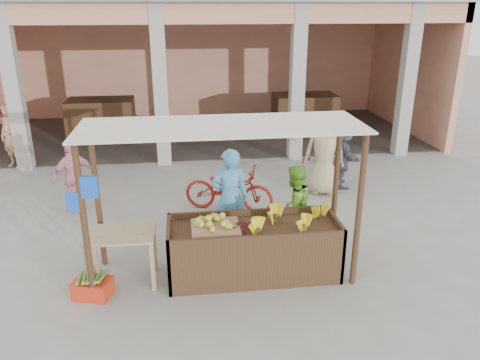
{
  "coord_description": "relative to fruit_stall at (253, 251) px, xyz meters",
  "views": [
    {
      "loc": [
        -0.5,
        -6.26,
        3.97
      ],
      "look_at": [
        0.44,
        1.2,
        1.12
      ],
      "focal_mm": 35.0,
      "sensor_mm": 36.0,
      "label": 1
    }
  ],
  "objects": [
    {
      "name": "shopper_e",
      "position": [
        -5.32,
        5.8,
        0.46
      ],
      "size": [
        0.8,
        0.75,
        1.72
      ],
      "primitive_type": "imported",
      "rotation": [
        0.0,
        0.0,
        -0.58
      ],
      "color": "tan",
      "rests_on": "ground"
    },
    {
      "name": "vendor_green",
      "position": [
        0.8,
        0.77,
        0.38
      ],
      "size": [
        0.87,
        0.76,
        1.57
      ],
      "primitive_type": "imported",
      "rotation": [
        0.0,
        0.0,
        3.67
      ],
      "color": "#6DBB2F",
      "rests_on": "ground"
    },
    {
      "name": "ground",
      "position": [
        -0.5,
        0.0,
        -0.4
      ],
      "size": [
        60.0,
        60.0,
        0.0
      ],
      "primitive_type": "plane",
      "color": "gray",
      "rests_on": "ground"
    },
    {
      "name": "banana_heap",
      "position": [
        0.51,
        -0.03,
        0.51
      ],
      "size": [
        1.19,
        0.65,
        0.22
      ],
      "primitive_type": null,
      "color": "yellow",
      "rests_on": "fruit_stall"
    },
    {
      "name": "motorcycle",
      "position": [
        -0.13,
        2.42,
        0.1
      ],
      "size": [
        1.29,
        2.03,
        1.0
      ],
      "primitive_type": "imported",
      "rotation": [
        0.0,
        0.0,
        1.21
      ],
      "color": "maroon",
      "rests_on": "ground"
    },
    {
      "name": "stall_awning",
      "position": [
        -0.51,
        0.06,
        1.58
      ],
      "size": [
        4.09,
        1.35,
        2.39
      ],
      "color": "#4E311F",
      "rests_on": "ground"
    },
    {
      "name": "plantain_bundle",
      "position": [
        -2.39,
        -0.31,
        -0.09
      ],
      "size": [
        0.42,
        0.29,
        0.08
      ],
      "primitive_type": null,
      "color": "#548B32",
      "rests_on": "red_crate"
    },
    {
      "name": "shopper_c",
      "position": [
        2.03,
        3.11,
        0.61
      ],
      "size": [
        1.1,
        0.85,
        2.01
      ],
      "primitive_type": "imported",
      "rotation": [
        0.0,
        0.0,
        2.89
      ],
      "color": "tan",
      "rests_on": "ground"
    },
    {
      "name": "side_table",
      "position": [
        -1.97,
        0.04,
        0.28
      ],
      "size": [
        1.03,
        0.71,
        0.82
      ],
      "rotation": [
        0.0,
        0.0,
        -0.03
      ],
      "color": "tan",
      "rests_on": "ground"
    },
    {
      "name": "shopper_b",
      "position": [
        -3.19,
        2.82,
        0.38
      ],
      "size": [
        1.04,
        0.88,
        1.57
      ],
      "primitive_type": "imported",
      "rotation": [
        0.0,
        0.0,
        3.66
      ],
      "color": "pink",
      "rests_on": "ground"
    },
    {
      "name": "papaya_pile",
      "position": [
        -1.97,
        0.04,
        0.53
      ],
      "size": [
        0.76,
        0.44,
        0.22
      ],
      "primitive_type": null,
      "color": "#58912F",
      "rests_on": "side_table"
    },
    {
      "name": "vendor_blue",
      "position": [
        -0.25,
        1.01,
        0.53
      ],
      "size": [
        0.72,
        0.54,
        1.87
      ],
      "primitive_type": "imported",
      "rotation": [
        0.0,
        0.0,
        3.18
      ],
      "color": "#4D9ED8",
      "rests_on": "ground"
    },
    {
      "name": "fruit_stall",
      "position": [
        0.0,
        0.0,
        0.0
      ],
      "size": [
        2.6,
        0.95,
        0.8
      ],
      "primitive_type": "cube",
      "color": "#4E311F",
      "rests_on": "ground"
    },
    {
      "name": "shopper_d",
      "position": [
        2.58,
        3.49,
        0.42
      ],
      "size": [
        0.8,
        1.58,
        1.64
      ],
      "primitive_type": "imported",
      "rotation": [
        0.0,
        0.0,
        1.45
      ],
      "color": "#484754",
      "rests_on": "ground"
    },
    {
      "name": "berry_heap",
      "position": [
        -0.18,
        -0.04,
        0.47
      ],
      "size": [
        0.45,
        0.37,
        0.14
      ],
      "primitive_type": "ellipsoid",
      "color": "maroon",
      "rests_on": "fruit_stall"
    },
    {
      "name": "red_crate",
      "position": [
        -2.39,
        -0.31,
        -0.27
      ],
      "size": [
        0.6,
        0.5,
        0.27
      ],
      "primitive_type": "cube",
      "rotation": [
        0.0,
        0.0,
        -0.3
      ],
      "color": "red",
      "rests_on": "ground"
    },
    {
      "name": "produce_sacks",
      "position": [
        2.32,
        5.19,
        -0.09
      ],
      "size": [
        0.82,
        0.77,
        0.62
      ],
      "color": "maroon",
      "rests_on": "ground"
    },
    {
      "name": "melon_tray",
      "position": [
        -0.58,
        -0.0,
        0.49
      ],
      "size": [
        0.72,
        0.62,
        0.19
      ],
      "color": "#A57755",
      "rests_on": "fruit_stall"
    },
    {
      "name": "market_building",
      "position": [
        -0.45,
        8.93,
        2.3
      ],
      "size": [
        14.4,
        6.4,
        4.2
      ],
      "color": "#E39976",
      "rests_on": "ground"
    }
  ]
}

